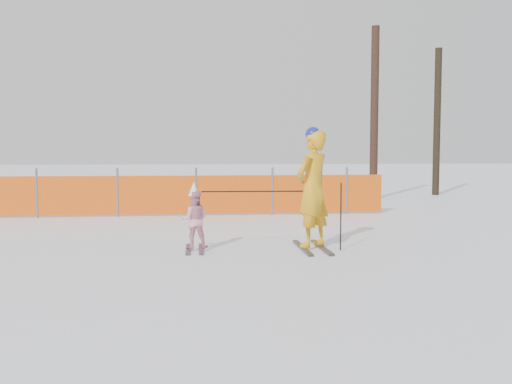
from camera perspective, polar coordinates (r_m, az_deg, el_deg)
The scene contains 6 objects.
ground at distance 9.24m, azimuth 0.33°, elevation -6.42°, with size 120.00×120.00×0.00m, color white.
adult at distance 9.84m, azimuth 5.68°, elevation 0.40°, with size 0.87×1.49×2.10m.
child at distance 9.77m, azimuth -6.20°, elevation -2.71°, with size 0.48×1.04×1.17m.
ski_poles at distance 9.73m, azimuth 3.19°, elevation -0.94°, with size 2.37×0.31×1.15m.
safety_fence at distance 15.29m, azimuth -19.48°, elevation -0.34°, with size 16.99×0.06×1.25m.
tree_trunks at distance 21.39m, azimuth 14.56°, elevation 7.23°, with size 3.20×1.77×5.96m.
Camera 1 is at (-1.02, -9.03, 1.71)m, focal length 40.00 mm.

